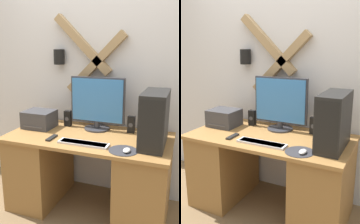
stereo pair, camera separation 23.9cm
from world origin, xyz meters
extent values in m
cube|color=silver|center=(0.00, 0.83, 1.35)|extent=(6.40, 0.05, 2.70)
cube|color=#9E7F56|center=(-0.21, 0.77, 1.59)|extent=(0.61, 0.08, 0.61)
cube|color=#9E7F56|center=(-0.06, 0.77, 1.41)|extent=(0.63, 0.08, 0.63)
cylinder|color=black|center=(-0.47, 0.75, 1.46)|extent=(0.12, 0.12, 0.16)
cube|color=olive|center=(0.00, 0.39, 0.74)|extent=(1.52, 0.78, 0.03)
cube|color=olive|center=(-0.54, 0.39, 0.36)|extent=(0.43, 0.72, 0.73)
cube|color=olive|center=(0.54, 0.39, 0.36)|extent=(0.43, 0.72, 0.73)
cylinder|color=#333338|center=(0.01, 0.60, 0.77)|extent=(0.25, 0.25, 0.02)
cylinder|color=#333338|center=(0.01, 0.60, 0.81)|extent=(0.06, 0.06, 0.07)
cube|color=#333338|center=(0.01, 0.61, 1.05)|extent=(0.55, 0.03, 0.45)
cube|color=#387AC6|center=(0.01, 0.59, 1.05)|extent=(0.52, 0.01, 0.42)
cube|color=silver|center=(0.04, 0.16, 0.77)|extent=(0.44, 0.11, 0.02)
cube|color=white|center=(0.04, 0.16, 0.77)|extent=(0.41, 0.09, 0.01)
cylinder|color=#2D2D33|center=(0.39, 0.14, 0.76)|extent=(0.24, 0.24, 0.00)
ellipsoid|color=silver|center=(0.42, 0.12, 0.78)|extent=(0.06, 0.10, 0.03)
cube|color=black|center=(0.59, 0.37, 0.99)|extent=(0.20, 0.47, 0.46)
cube|color=black|center=(0.59, 0.13, 0.99)|extent=(0.18, 0.01, 0.41)
cube|color=#38383D|center=(-0.57, 0.45, 0.84)|extent=(0.30, 0.26, 0.17)
cube|color=#515156|center=(-0.57, 0.38, 0.80)|extent=(0.21, 0.12, 0.01)
cube|color=black|center=(-0.31, 0.60, 0.84)|extent=(0.07, 0.05, 0.16)
cylinder|color=#47474C|center=(-0.31, 0.57, 0.84)|extent=(0.04, 0.00, 0.04)
cube|color=black|center=(0.35, 0.62, 0.84)|extent=(0.07, 0.05, 0.16)
cylinder|color=#47474C|center=(0.35, 0.59, 0.84)|extent=(0.04, 0.00, 0.04)
cube|color=black|center=(-0.28, 0.19, 0.77)|extent=(0.04, 0.16, 0.02)
camera|label=1|loc=(0.83, -1.78, 1.57)|focal=42.00mm
camera|label=2|loc=(1.05, -1.68, 1.57)|focal=42.00mm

